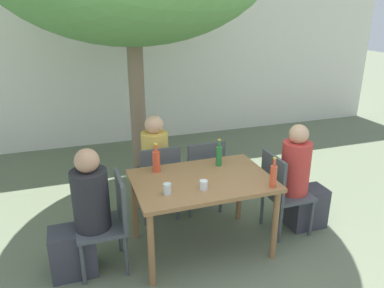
{
  "coord_description": "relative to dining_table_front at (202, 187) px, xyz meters",
  "views": [
    {
      "loc": [
        -1.13,
        -3.04,
        2.33
      ],
      "look_at": [
        0.0,
        0.3,
        1.02
      ],
      "focal_mm": 35.0,
      "sensor_mm": 36.0,
      "label": 1
    }
  ],
  "objects": [
    {
      "name": "soda_bottle_0",
      "position": [
        0.55,
        -0.37,
        0.2
      ],
      "size": [
        0.06,
        0.06,
        0.29
      ],
      "color": "#DB4C2D",
      "rests_on": "dining_table_front"
    },
    {
      "name": "person_seated_1",
      "position": [
        1.13,
        -0.0,
        -0.15
      ],
      "size": [
        0.55,
        0.3,
        1.21
      ],
      "rotation": [
        0.0,
        0.0,
        1.57
      ],
      "color": "#383842",
      "rests_on": "ground_plane"
    },
    {
      "name": "drinking_glass_1",
      "position": [
        -0.06,
        -0.21,
        0.13
      ],
      "size": [
        0.07,
        0.07,
        0.09
      ],
      "color": "white",
      "rests_on": "dining_table_front"
    },
    {
      "name": "green_bottle_2",
      "position": [
        0.27,
        0.24,
        0.2
      ],
      "size": [
        0.06,
        0.06,
        0.29
      ],
      "color": "#287A38",
      "rests_on": "dining_table_front"
    },
    {
      "name": "soda_bottle_1",
      "position": [
        -0.37,
        0.31,
        0.21
      ],
      "size": [
        0.08,
        0.08,
        0.3
      ],
      "color": "#DB4C2D",
      "rests_on": "dining_table_front"
    },
    {
      "name": "person_seated_2",
      "position": [
        -0.26,
        0.92,
        -0.15
      ],
      "size": [
        0.3,
        0.55,
        1.2
      ],
      "rotation": [
        0.0,
        0.0,
        3.14
      ],
      "color": "#383842",
      "rests_on": "ground_plane"
    },
    {
      "name": "ground_plane",
      "position": [
        0.0,
        0.0,
        -0.68
      ],
      "size": [
        30.0,
        30.0,
        0.0
      ],
      "primitive_type": "plane",
      "color": "#667056"
    },
    {
      "name": "cafe_building_wall",
      "position": [
        0.0,
        3.49,
        0.72
      ],
      "size": [
        10.0,
        0.08,
        2.8
      ],
      "color": "white",
      "rests_on": "ground_plane"
    },
    {
      "name": "drinking_glass_0",
      "position": [
        -0.4,
        -0.19,
        0.14
      ],
      "size": [
        0.07,
        0.07,
        0.1
      ],
      "color": "silver",
      "rests_on": "dining_table_front"
    },
    {
      "name": "patio_chair_2",
      "position": [
        -0.26,
        0.68,
        -0.17
      ],
      "size": [
        0.44,
        0.44,
        0.9
      ],
      "rotation": [
        0.0,
        0.0,
        3.14
      ],
      "color": "#474C51",
      "rests_on": "ground_plane"
    },
    {
      "name": "person_seated_0",
      "position": [
        -1.13,
        -0.0,
        -0.14
      ],
      "size": [
        0.56,
        0.32,
        1.21
      ],
      "rotation": [
        0.0,
        0.0,
        -1.57
      ],
      "color": "#383842",
      "rests_on": "ground_plane"
    },
    {
      "name": "patio_chair_0",
      "position": [
        -0.89,
        0.0,
        -0.17
      ],
      "size": [
        0.44,
        0.44,
        0.9
      ],
      "rotation": [
        0.0,
        0.0,
        -1.57
      ],
      "color": "#474C51",
      "rests_on": "ground_plane"
    },
    {
      "name": "dining_table_front",
      "position": [
        0.0,
        0.0,
        0.0
      ],
      "size": [
        1.32,
        0.9,
        0.77
      ],
      "color": "#996B42",
      "rests_on": "ground_plane"
    },
    {
      "name": "patio_chair_3",
      "position": [
        0.26,
        0.68,
        -0.17
      ],
      "size": [
        0.44,
        0.44,
        0.9
      ],
      "rotation": [
        0.0,
        0.0,
        3.14
      ],
      "color": "#474C51",
      "rests_on": "ground_plane"
    },
    {
      "name": "patio_chair_1",
      "position": [
        0.89,
        0.0,
        -0.17
      ],
      "size": [
        0.44,
        0.44,
        0.9
      ],
      "rotation": [
        0.0,
        0.0,
        1.57
      ],
      "color": "#474C51",
      "rests_on": "ground_plane"
    }
  ]
}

